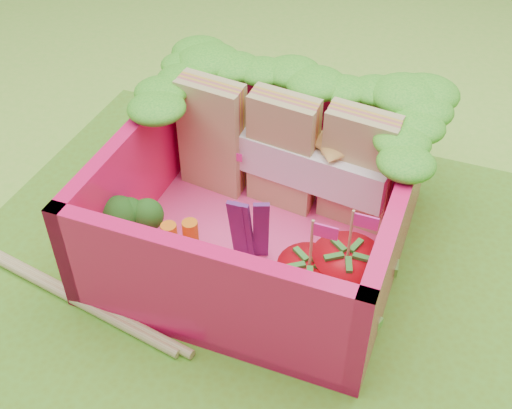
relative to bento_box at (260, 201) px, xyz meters
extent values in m
plane|color=#87D83D|center=(-0.04, -0.28, -0.31)|extent=(14.00, 14.00, 0.00)
cube|color=#609B23|center=(-0.04, -0.28, -0.29)|extent=(2.60, 2.60, 0.03)
cube|color=#FF418A|center=(0.00, 0.00, -0.25)|extent=(1.30, 1.30, 0.05)
cube|color=#F5145C|center=(0.00, 0.61, 0.00)|extent=(1.30, 0.07, 0.55)
cube|color=#F5145C|center=(0.00, -0.61, 0.00)|extent=(1.30, 0.07, 0.55)
cube|color=#F5145C|center=(-0.61, 0.00, 0.00)|extent=(0.07, 1.30, 0.55)
cube|color=#F5145C|center=(0.61, 0.00, 0.00)|extent=(0.07, 1.30, 0.55)
ellipsoid|color=#1F951B|center=(-0.50, 0.58, 0.33)|extent=(0.30, 0.30, 0.11)
ellipsoid|color=#1F951B|center=(-0.36, 0.58, 0.33)|extent=(0.30, 0.30, 0.11)
ellipsoid|color=#1F951B|center=(-0.21, 0.58, 0.33)|extent=(0.30, 0.30, 0.11)
ellipsoid|color=#1F951B|center=(-0.07, 0.58, 0.33)|extent=(0.30, 0.30, 0.11)
ellipsoid|color=#1F951B|center=(0.07, 0.58, 0.33)|extent=(0.30, 0.30, 0.11)
ellipsoid|color=#1F951B|center=(0.21, 0.58, 0.33)|extent=(0.30, 0.30, 0.11)
ellipsoid|color=#1F951B|center=(0.36, 0.58, 0.33)|extent=(0.30, 0.30, 0.11)
ellipsoid|color=#1F951B|center=(0.50, 0.58, 0.33)|extent=(0.30, 0.30, 0.11)
ellipsoid|color=#1F951B|center=(-0.58, 0.10, 0.33)|extent=(0.27, 0.27, 0.10)
ellipsoid|color=#1F951B|center=(-0.58, 0.24, 0.33)|extent=(0.27, 0.27, 0.10)
ellipsoid|color=#1F951B|center=(-0.58, 0.38, 0.33)|extent=(0.27, 0.27, 0.10)
ellipsoid|color=#1F951B|center=(-0.58, 0.52, 0.33)|extent=(0.27, 0.27, 0.10)
ellipsoid|color=#1F951B|center=(-0.58, 0.66, 0.33)|extent=(0.27, 0.27, 0.10)
ellipsoid|color=#1F951B|center=(0.58, 0.10, 0.33)|extent=(0.27, 0.27, 0.10)
ellipsoid|color=#1F951B|center=(0.58, 0.24, 0.33)|extent=(0.27, 0.27, 0.10)
ellipsoid|color=#1F951B|center=(0.58, 0.38, 0.33)|extent=(0.27, 0.27, 0.10)
ellipsoid|color=#1F951B|center=(0.58, 0.52, 0.33)|extent=(0.27, 0.27, 0.10)
ellipsoid|color=#1F951B|center=(0.58, 0.66, 0.33)|extent=(0.27, 0.27, 0.10)
cube|color=tan|center=(-0.37, 0.31, 0.07)|extent=(0.35, 0.19, 0.59)
cube|color=tan|center=(0.00, 0.31, 0.07)|extent=(0.35, 0.19, 0.59)
cube|color=tan|center=(0.37, 0.31, 0.07)|extent=(0.35, 0.19, 0.59)
cube|color=white|center=(0.00, 0.31, 0.04)|extent=(1.08, 0.30, 0.20)
cylinder|color=#599D4C|center=(-0.51, -0.29, -0.15)|extent=(0.12, 0.12, 0.15)
ellipsoid|color=#185316|center=(-0.51, -0.29, -0.01)|extent=(0.32, 0.32, 0.12)
cylinder|color=orange|center=(-0.29, -0.34, -0.09)|extent=(0.07, 0.07, 0.27)
cylinder|color=orange|center=(-0.22, -0.28, -0.09)|extent=(0.07, 0.07, 0.26)
cube|color=#50195A|center=(-0.03, -0.18, -0.04)|extent=(0.07, 0.02, 0.38)
cube|color=#50195A|center=(-0.01, -0.17, -0.04)|extent=(0.07, 0.02, 0.38)
cube|color=#50195A|center=(0.06, -0.14, -0.04)|extent=(0.07, 0.04, 0.38)
cone|color=red|center=(0.34, -0.33, -0.09)|extent=(0.26, 0.26, 0.26)
cylinder|color=tan|center=(0.34, -0.33, 0.16)|extent=(0.01, 0.01, 0.24)
cube|color=#FB29A3|center=(0.39, -0.33, 0.24)|extent=(0.10, 0.01, 0.06)
cone|color=red|center=(0.47, -0.25, -0.08)|extent=(0.29, 0.29, 0.29)
cylinder|color=tan|center=(0.47, -0.25, 0.18)|extent=(0.01, 0.01, 0.24)
cube|color=#FB29A3|center=(0.52, -0.25, 0.26)|extent=(0.10, 0.01, 0.06)
cube|color=green|center=(0.50, -0.01, -0.20)|extent=(0.33, 0.11, 0.05)
cube|color=green|center=(0.50, -0.30, -0.20)|extent=(0.33, 0.16, 0.05)
cube|color=green|center=(0.15, -0.39, -0.20)|extent=(0.28, 0.27, 0.05)
cube|color=tan|center=(-1.09, -0.53, -0.25)|extent=(2.14, 0.41, 0.04)
camera|label=1|loc=(0.78, -2.06, 1.90)|focal=45.00mm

